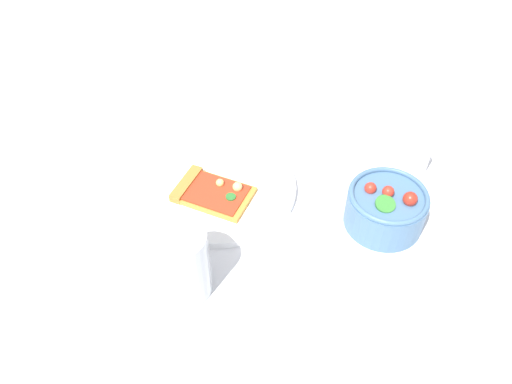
{
  "coord_description": "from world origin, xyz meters",
  "views": [
    {
      "loc": [
        0.66,
        -0.06,
        0.66
      ],
      "look_at": [
        0.05,
        0.02,
        0.03
      ],
      "focal_mm": 36.46,
      "sensor_mm": 36.0,
      "label": 1
    }
  ],
  "objects": [
    {
      "name": "ground_plane",
      "position": [
        0.0,
        0.0,
        0.0
      ],
      "size": [
        2.4,
        2.4,
        0.0
      ],
      "primitive_type": "plane",
      "color": "silver",
      "rests_on": "ground"
    },
    {
      "name": "plate",
      "position": [
        0.01,
        -0.03,
        0.01
      ],
      "size": [
        0.26,
        0.26,
        0.01
      ],
      "primitive_type": "cylinder",
      "color": "white",
      "rests_on": "ground_plane"
    },
    {
      "name": "pizza_slice_main",
      "position": [
        0.03,
        -0.05,
        0.02
      ],
      "size": [
        0.14,
        0.15,
        0.02
      ],
      "color": "gold",
      "rests_on": "plate"
    },
    {
      "name": "salad_bowl",
      "position": [
        0.12,
        0.23,
        0.04
      ],
      "size": [
        0.13,
        0.13,
        0.08
      ],
      "color": "#4C7299",
      "rests_on": "ground_plane"
    },
    {
      "name": "soda_glass",
      "position": [
        0.21,
        -0.1,
        0.06
      ],
      "size": [
        0.08,
        0.08,
        0.12
      ],
      "color": "silver",
      "rests_on": "ground_plane"
    },
    {
      "name": "paper_napkin",
      "position": [
        -0.09,
        -0.3,
        0.0
      ],
      "size": [
        0.15,
        0.15,
        0.0
      ],
      "primitive_type": "cube",
      "rotation": [
        0.0,
        0.0,
        -0.04
      ],
      "color": "white",
      "rests_on": "ground_plane"
    },
    {
      "name": "pepper_shaker",
      "position": [
        0.01,
        0.33,
        0.03
      ],
      "size": [
        0.03,
        0.03,
        0.07
      ],
      "color": "silver",
      "rests_on": "ground_plane"
    }
  ]
}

